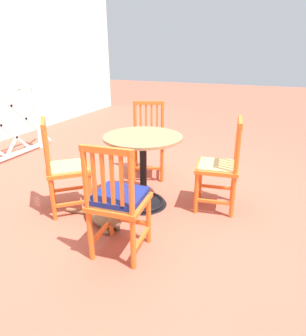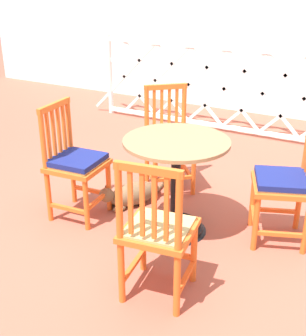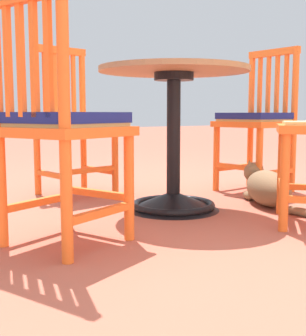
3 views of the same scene
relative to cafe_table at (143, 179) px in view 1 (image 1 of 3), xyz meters
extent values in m
plane|color=#AD5642|center=(-0.02, -0.18, -0.28)|extent=(24.00, 24.00, 0.00)
cylinder|color=white|center=(1.11, 2.34, 0.24)|extent=(0.06, 0.06, 1.05)
cube|color=white|center=(0.42, 2.34, 0.24)|extent=(0.96, 0.02, 0.96)
cube|color=white|center=(0.88, 2.34, 0.24)|extent=(0.96, 0.02, 0.96)
cube|color=white|center=(0.42, 2.34, 0.24)|extent=(0.96, 0.02, 0.96)
cube|color=white|center=(0.88, 2.34, 0.24)|extent=(0.96, 0.02, 0.96)
cone|color=black|center=(0.00, 0.00, -0.23)|extent=(0.48, 0.48, 0.10)
torus|color=black|center=(0.00, 0.00, -0.26)|extent=(0.44, 0.44, 0.04)
cylinder|color=black|center=(0.00, 0.00, 0.09)|extent=(0.07, 0.07, 0.66)
cylinder|color=black|center=(0.00, 0.00, 0.40)|extent=(0.20, 0.20, 0.04)
cylinder|color=#9E754C|center=(0.00, 0.00, 0.43)|extent=(0.76, 0.76, 0.02)
cylinder|color=orange|center=(0.03, -0.54, -0.06)|extent=(0.04, 0.04, 0.45)
cylinder|color=orange|center=(0.37, -0.49, -0.06)|extent=(0.04, 0.04, 0.45)
cylinder|color=orange|center=(0.08, -0.88, 0.17)|extent=(0.04, 0.04, 0.91)
cylinder|color=orange|center=(0.42, -0.83, 0.17)|extent=(0.04, 0.04, 0.91)
cube|color=orange|center=(0.06, -0.71, -0.14)|extent=(0.07, 0.34, 0.03)
cube|color=orange|center=(0.39, -0.66, -0.14)|extent=(0.07, 0.34, 0.03)
cube|color=orange|center=(0.20, -0.52, -0.11)|extent=(0.34, 0.07, 0.03)
cube|color=orange|center=(0.23, -0.69, 0.15)|extent=(0.45, 0.45, 0.04)
cube|color=tan|center=(0.23, -0.69, 0.17)|extent=(0.39, 0.39, 0.02)
cube|color=orange|center=(0.15, -0.87, 0.40)|extent=(0.03, 0.02, 0.39)
cube|color=orange|center=(0.22, -0.86, 0.40)|extent=(0.03, 0.02, 0.39)
cube|color=orange|center=(0.28, -0.85, 0.40)|extent=(0.03, 0.02, 0.39)
cube|color=orange|center=(0.35, -0.84, 0.40)|extent=(0.03, 0.02, 0.39)
cube|color=orange|center=(0.25, -0.85, 0.61)|extent=(0.38, 0.08, 0.04)
cylinder|color=orange|center=(0.61, 0.03, -0.06)|extent=(0.04, 0.04, 0.45)
cylinder|color=orange|center=(0.49, 0.35, -0.06)|extent=(0.04, 0.04, 0.45)
cylinder|color=orange|center=(0.92, 0.15, 0.17)|extent=(0.04, 0.04, 0.91)
cylinder|color=orange|center=(0.80, 0.47, 0.17)|extent=(0.04, 0.04, 0.91)
cube|color=orange|center=(0.76, 0.09, -0.14)|extent=(0.33, 0.15, 0.03)
cube|color=orange|center=(0.64, 0.41, -0.14)|extent=(0.33, 0.15, 0.03)
cube|color=orange|center=(0.55, 0.19, -0.11)|extent=(0.15, 0.33, 0.03)
cube|color=orange|center=(0.70, 0.25, 0.15)|extent=(0.52, 0.52, 0.04)
cube|color=tan|center=(0.70, 0.25, 0.17)|extent=(0.45, 0.45, 0.02)
cube|color=orange|center=(0.90, 0.21, 0.40)|extent=(0.03, 0.03, 0.39)
cube|color=orange|center=(0.88, 0.28, 0.40)|extent=(0.03, 0.03, 0.39)
cube|color=orange|center=(0.85, 0.34, 0.40)|extent=(0.03, 0.03, 0.39)
cube|color=orange|center=(0.83, 0.40, 0.40)|extent=(0.03, 0.03, 0.39)
cube|color=orange|center=(0.86, 0.31, 0.61)|extent=(0.16, 0.37, 0.04)
cube|color=navy|center=(0.70, 0.25, 0.20)|extent=(0.46, 0.46, 0.04)
cylinder|color=orange|center=(-0.12, 0.61, -0.06)|extent=(0.04, 0.04, 0.45)
cylinder|color=orange|center=(-0.38, 0.39, -0.06)|extent=(0.04, 0.04, 0.45)
cylinder|color=orange|center=(-0.35, 0.87, 0.17)|extent=(0.04, 0.04, 0.91)
cylinder|color=orange|center=(-0.60, 0.64, 0.17)|extent=(0.04, 0.04, 0.91)
cube|color=orange|center=(-0.23, 0.74, -0.14)|extent=(0.25, 0.27, 0.03)
cube|color=orange|center=(-0.49, 0.51, -0.14)|extent=(0.25, 0.27, 0.03)
cube|color=orange|center=(-0.25, 0.50, -0.11)|extent=(0.27, 0.25, 0.03)
cube|color=orange|center=(-0.36, 0.63, 0.15)|extent=(0.56, 0.56, 0.04)
cube|color=tan|center=(-0.36, 0.63, 0.17)|extent=(0.49, 0.49, 0.02)
cube|color=orange|center=(-0.40, 0.82, 0.40)|extent=(0.03, 0.03, 0.39)
cube|color=orange|center=(-0.45, 0.78, 0.40)|extent=(0.03, 0.03, 0.39)
cube|color=orange|center=(-0.50, 0.73, 0.40)|extent=(0.03, 0.03, 0.39)
cube|color=orange|center=(-0.55, 0.69, 0.40)|extent=(0.03, 0.03, 0.39)
cube|color=orange|center=(-0.47, 0.75, 0.61)|extent=(0.31, 0.27, 0.04)
cylinder|color=orange|center=(-0.61, 0.03, -0.06)|extent=(0.04, 0.04, 0.45)
cylinder|color=orange|center=(-0.59, -0.31, -0.06)|extent=(0.04, 0.04, 0.45)
cylinder|color=orange|center=(-0.95, 0.00, 0.17)|extent=(0.04, 0.04, 0.91)
cylinder|color=orange|center=(-0.93, -0.33, 0.17)|extent=(0.04, 0.04, 0.91)
cube|color=orange|center=(-0.78, 0.02, -0.14)|extent=(0.34, 0.05, 0.03)
cube|color=orange|center=(-0.76, -0.32, -0.14)|extent=(0.34, 0.05, 0.03)
cube|color=orange|center=(-0.60, -0.14, -0.11)|extent=(0.05, 0.34, 0.03)
cube|color=orange|center=(-0.77, -0.15, 0.15)|extent=(0.43, 0.43, 0.04)
cube|color=tan|center=(-0.77, -0.15, 0.17)|extent=(0.38, 0.38, 0.02)
cube|color=orange|center=(-0.95, -0.06, 0.40)|extent=(0.02, 0.03, 0.39)
cube|color=orange|center=(-0.94, -0.13, 0.40)|extent=(0.02, 0.03, 0.39)
cube|color=orange|center=(-0.94, -0.20, 0.40)|extent=(0.02, 0.03, 0.39)
cube|color=orange|center=(-0.93, -0.27, 0.40)|extent=(0.02, 0.03, 0.39)
cube|color=orange|center=(-0.94, -0.17, 0.61)|extent=(0.06, 0.38, 0.04)
cube|color=navy|center=(-0.77, -0.15, 0.20)|extent=(0.39, 0.39, 0.04)
ellipsoid|color=brown|center=(-0.49, 0.21, -0.19)|extent=(0.39, 0.48, 0.19)
ellipsoid|color=silver|center=(-0.54, 0.12, -0.20)|extent=(0.22, 0.23, 0.14)
sphere|color=brown|center=(-0.61, -0.01, -0.13)|extent=(0.12, 0.12, 0.12)
ellipsoid|color=silver|center=(-0.63, -0.04, -0.15)|extent=(0.07, 0.06, 0.04)
cone|color=brown|center=(-0.58, -0.01, -0.08)|extent=(0.04, 0.04, 0.04)
cone|color=brown|center=(-0.63, 0.02, -0.08)|extent=(0.04, 0.04, 0.04)
ellipsoid|color=brown|center=(-0.52, 0.04, -0.26)|extent=(0.11, 0.13, 0.05)
ellipsoid|color=brown|center=(-0.62, 0.09, -0.26)|extent=(0.11, 0.13, 0.05)
cylinder|color=brown|center=(-0.42, 0.53, -0.26)|extent=(0.06, 0.22, 0.04)
camera|label=1|loc=(-2.52, -1.15, 1.21)|focal=32.07mm
camera|label=2|loc=(1.28, -2.70, 1.55)|focal=48.65mm
camera|label=3|loc=(1.40, 1.83, 0.21)|focal=48.10mm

